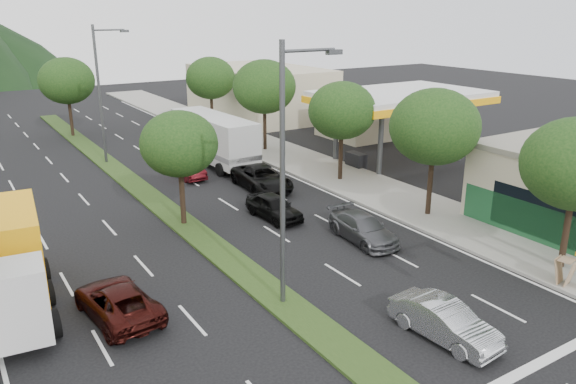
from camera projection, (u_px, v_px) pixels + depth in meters
sidewalk_right at (304, 162)px, 41.96m from camera, size 5.00×90.00×0.15m
median at (127, 179)px, 37.99m from camera, size 1.60×56.00×0.12m
gas_canopy at (401, 99)px, 41.45m from camera, size 12.20×8.20×5.25m
bldg_right_far at (260, 92)px, 60.00m from camera, size 10.00×16.00×5.20m
tree_r_b at (435, 127)px, 29.73m from camera, size 4.80×4.80×6.94m
tree_r_c at (342, 111)px, 36.24m from camera, size 4.40×4.40×6.48m
tree_r_d at (264, 87)px, 44.14m from camera, size 5.00×5.00×7.17m
tree_r_e at (211, 78)px, 52.25m from camera, size 4.60×4.60×6.71m
tree_med_near at (179, 144)px, 28.62m from camera, size 4.00×4.00×6.02m
tree_med_far at (66, 81)px, 49.31m from camera, size 4.80×4.80×6.94m
streetlight_near at (287, 165)px, 20.34m from camera, size 2.60×0.25×10.00m
streetlight_mid at (102, 88)px, 40.41m from camera, size 2.60×0.25×10.00m
sedan_silver at (444, 321)px, 19.43m from camera, size 1.76×4.19×1.34m
suv_maroon at (117, 301)px, 20.82m from camera, size 2.59×4.82×1.29m
car_queue_a at (274, 207)px, 30.70m from camera, size 1.83×4.05×1.35m
car_queue_b at (363, 228)px, 27.78m from camera, size 2.17×4.59×1.30m
car_queue_c at (187, 169)px, 38.27m from camera, size 1.44×3.85×1.26m
car_queue_d at (262, 178)px, 35.77m from camera, size 2.80×5.44×1.47m
box_truck at (6, 267)px, 21.03m from camera, size 3.56×7.78×3.72m
motorhome at (214, 138)px, 41.52m from camera, size 3.25×9.41×3.57m
a_frame_sign at (565, 269)px, 22.98m from camera, size 0.82×0.89×1.52m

